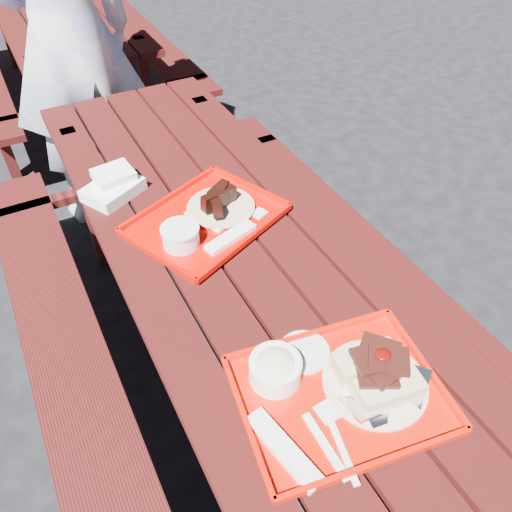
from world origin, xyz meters
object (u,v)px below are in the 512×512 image
picnic_table_near (235,285)px  person (67,37)px  far_tray (206,219)px  near_tray (336,381)px  picnic_table_far (58,28)px

picnic_table_near → person: size_ratio=1.25×
picnic_table_near → far_tray: (-0.04, 0.12, 0.21)m
near_tray → person: (-0.13, 2.00, 0.17)m
near_tray → person: 2.01m
picnic_table_near → near_tray: size_ratio=4.61×
far_tray → person: size_ratio=0.29×
far_tray → person: person is taller
far_tray → person: (-0.11, 1.29, 0.19)m
far_tray → person: 1.31m
picnic_table_near → person: (-0.15, 1.41, 0.40)m
picnic_table_far → far_tray: (-0.04, -2.68, 0.21)m
picnic_table_far → near_tray: (-0.02, -3.38, 0.23)m
picnic_table_near → person: bearing=96.0°
picnic_table_near → far_tray: far_tray is taller
near_tray → picnic_table_far: bearing=89.7°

